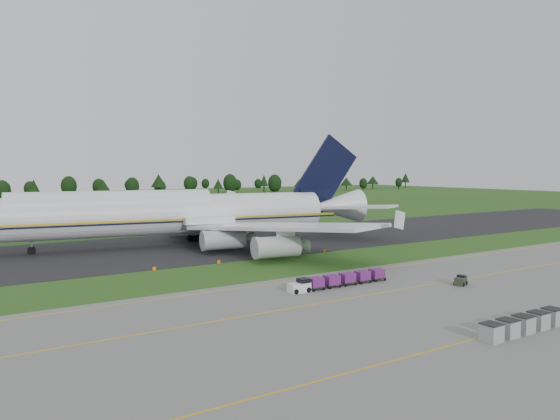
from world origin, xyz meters
TOP-DOWN VIEW (x-y plane):
  - ground at (0.00, 0.00)m, footprint 600.00×600.00m
  - apron at (0.00, -34.00)m, footprint 300.00×52.00m
  - taxiway at (0.00, 28.00)m, footprint 300.00×40.00m
  - apron_markings at (0.00, -26.98)m, footprint 300.00×30.20m
  - tree_line at (-5.13, 221.32)m, footprint 529.55×22.29m
  - aircraft at (-3.73, 30.25)m, footprint 81.69×78.34m
  - baggage_train at (-0.85, -16.17)m, footprint 15.42×1.64m
  - utility_cart at (13.18, -24.46)m, footprint 2.20×1.77m
  - uld_row at (1.07, -41.26)m, footprint 11.27×1.67m
  - edge_markers at (-0.79, 7.50)m, footprint 32.86×0.30m

SIDE VIEW (x-z plane):
  - ground at x=0.00m, z-range 0.00..0.00m
  - apron at x=0.00m, z-range 0.00..0.06m
  - taxiway at x=0.00m, z-range 0.00..0.08m
  - apron_markings at x=0.00m, z-range 0.06..0.07m
  - edge_markers at x=-0.79m, z-range -0.03..0.57m
  - utility_cart at x=13.18m, z-range 0.05..1.10m
  - uld_row at x=1.07m, z-range 0.06..1.71m
  - baggage_train at x=-0.85m, z-range 0.12..1.69m
  - tree_line at x=-5.13m, z-range 0.05..11.90m
  - aircraft at x=-3.73m, z-range -4.90..17.95m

